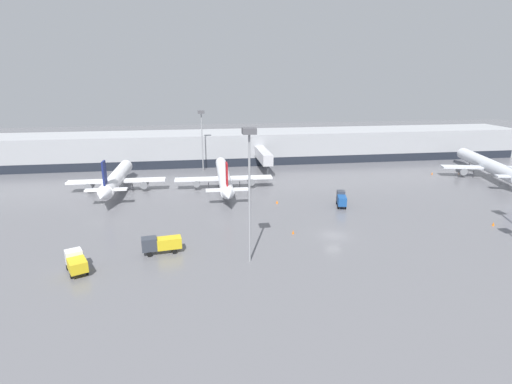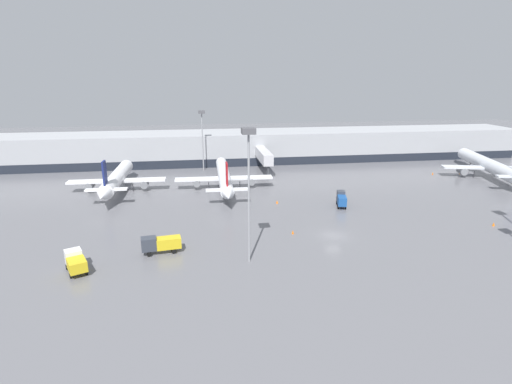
{
  "view_description": "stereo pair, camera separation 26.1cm",
  "coord_description": "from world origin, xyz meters",
  "px_view_note": "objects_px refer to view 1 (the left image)",
  "views": [
    {
      "loc": [
        -22.04,
        -58.75,
        25.49
      ],
      "look_at": [
        -10.42,
        17.15,
        3.0
      ],
      "focal_mm": 28.0,
      "sensor_mm": 36.0,
      "label": 1
    },
    {
      "loc": [
        -21.78,
        -58.79,
        25.49
      ],
      "look_at": [
        -10.42,
        17.15,
        3.0
      ],
      "focal_mm": 28.0,
      "sensor_mm": 36.0,
      "label": 2
    }
  ],
  "objects_px": {
    "service_truck_2": "(341,199)",
    "apron_light_mast_3": "(249,159)",
    "parked_jet_0": "(224,176)",
    "traffic_cone_0": "(293,232)",
    "apron_light_mast_5": "(201,123)",
    "traffic_cone_4": "(277,202)",
    "service_truck_1": "(76,262)",
    "service_truck_0": "(161,243)",
    "traffic_cone_1": "(432,173)",
    "parked_jet_1": "(117,179)",
    "parked_jet_2": "(488,165)",
    "traffic_cone_2": "(493,224)",
    "traffic_cone_3": "(459,171)"
  },
  "relations": [
    {
      "from": "service_truck_1",
      "to": "traffic_cone_4",
      "type": "distance_m",
      "value": 41.49
    },
    {
      "from": "service_truck_1",
      "to": "apron_light_mast_3",
      "type": "distance_m",
      "value": 27.03
    },
    {
      "from": "traffic_cone_2",
      "to": "apron_light_mast_5",
      "type": "distance_m",
      "value": 72.29
    },
    {
      "from": "parked_jet_0",
      "to": "traffic_cone_1",
      "type": "bearing_deg",
      "value": -83.62
    },
    {
      "from": "service_truck_2",
      "to": "parked_jet_1",
      "type": "bearing_deg",
      "value": 82.91
    },
    {
      "from": "parked_jet_2",
      "to": "service_truck_0",
      "type": "relative_size",
      "value": 6.56
    },
    {
      "from": "traffic_cone_1",
      "to": "traffic_cone_0",
      "type": "bearing_deg",
      "value": -143.24
    },
    {
      "from": "parked_jet_1",
      "to": "parked_jet_2",
      "type": "height_order",
      "value": "parked_jet_2"
    },
    {
      "from": "parked_jet_1",
      "to": "apron_light_mast_3",
      "type": "distance_m",
      "value": 48.67
    },
    {
      "from": "parked_jet_2",
      "to": "service_truck_0",
      "type": "xyz_separation_m",
      "value": [
        -80.43,
        -34.62,
        -1.58
      ]
    },
    {
      "from": "parked_jet_2",
      "to": "traffic_cone_3",
      "type": "distance_m",
      "value": 7.45
    },
    {
      "from": "traffic_cone_4",
      "to": "traffic_cone_3",
      "type": "bearing_deg",
      "value": 19.49
    },
    {
      "from": "service_truck_1",
      "to": "traffic_cone_2",
      "type": "xyz_separation_m",
      "value": [
        67.93,
        7.1,
        -1.2
      ]
    },
    {
      "from": "service_truck_2",
      "to": "apron_light_mast_3",
      "type": "relative_size",
      "value": 0.26
    },
    {
      "from": "service_truck_0",
      "to": "traffic_cone_0",
      "type": "relative_size",
      "value": 8.84
    },
    {
      "from": "service_truck_2",
      "to": "traffic_cone_0",
      "type": "height_order",
      "value": "service_truck_2"
    },
    {
      "from": "parked_jet_1",
      "to": "traffic_cone_1",
      "type": "relative_size",
      "value": 48.72
    },
    {
      "from": "traffic_cone_3",
      "to": "apron_light_mast_5",
      "type": "bearing_deg",
      "value": 169.12
    },
    {
      "from": "service_truck_0",
      "to": "parked_jet_1",
      "type": "bearing_deg",
      "value": -78.73
    },
    {
      "from": "service_truck_0",
      "to": "service_truck_1",
      "type": "distance_m",
      "value": 11.7
    },
    {
      "from": "apron_light_mast_3",
      "to": "apron_light_mast_5",
      "type": "distance_m",
      "value": 58.71
    },
    {
      "from": "parked_jet_1",
      "to": "service_truck_0",
      "type": "xyz_separation_m",
      "value": [
        12.37,
        -35.3,
        -1.46
      ]
    },
    {
      "from": "apron_light_mast_5",
      "to": "service_truck_2",
      "type": "bearing_deg",
      "value": -53.87
    },
    {
      "from": "service_truck_0",
      "to": "traffic_cone_0",
      "type": "distance_m",
      "value": 21.68
    },
    {
      "from": "traffic_cone_0",
      "to": "traffic_cone_4",
      "type": "relative_size",
      "value": 1.11
    },
    {
      "from": "parked_jet_0",
      "to": "service_truck_0",
      "type": "height_order",
      "value": "parked_jet_0"
    },
    {
      "from": "parked_jet_1",
      "to": "service_truck_1",
      "type": "distance_m",
      "value": 39.75
    },
    {
      "from": "traffic_cone_2",
      "to": "traffic_cone_4",
      "type": "distance_m",
      "value": 39.68
    },
    {
      "from": "parked_jet_0",
      "to": "service_truck_1",
      "type": "relative_size",
      "value": 7.18
    },
    {
      "from": "apron_light_mast_5",
      "to": "traffic_cone_3",
      "type": "bearing_deg",
      "value": -10.88
    },
    {
      "from": "parked_jet_0",
      "to": "apron_light_mast_3",
      "type": "relative_size",
      "value": 1.91
    },
    {
      "from": "traffic_cone_4",
      "to": "apron_light_mast_5",
      "type": "relative_size",
      "value": 0.04
    },
    {
      "from": "parked_jet_1",
      "to": "traffic_cone_2",
      "type": "relative_size",
      "value": 50.88
    },
    {
      "from": "traffic_cone_0",
      "to": "apron_light_mast_3",
      "type": "bearing_deg",
      "value": -133.39
    },
    {
      "from": "apron_light_mast_3",
      "to": "parked_jet_1",
      "type": "bearing_deg",
      "value": 122.0
    },
    {
      "from": "traffic_cone_2",
      "to": "apron_light_mast_3",
      "type": "xyz_separation_m",
      "value": [
        -44.45,
        -7.43,
        14.59
      ]
    },
    {
      "from": "service_truck_1",
      "to": "traffic_cone_3",
      "type": "xyz_separation_m",
      "value": [
        87.53,
        44.84,
        -1.15
      ]
    },
    {
      "from": "service_truck_1",
      "to": "apron_light_mast_3",
      "type": "height_order",
      "value": "apron_light_mast_3"
    },
    {
      "from": "parked_jet_0",
      "to": "traffic_cone_0",
      "type": "height_order",
      "value": "parked_jet_0"
    },
    {
      "from": "service_truck_1",
      "to": "traffic_cone_2",
      "type": "relative_size",
      "value": 7.87
    },
    {
      "from": "traffic_cone_1",
      "to": "traffic_cone_4",
      "type": "bearing_deg",
      "value": -158.41
    },
    {
      "from": "parked_jet_1",
      "to": "service_truck_0",
      "type": "bearing_deg",
      "value": -160.0
    },
    {
      "from": "traffic_cone_1",
      "to": "apron_light_mast_3",
      "type": "relative_size",
      "value": 0.04
    },
    {
      "from": "parked_jet_2",
      "to": "traffic_cone_0",
      "type": "height_order",
      "value": "parked_jet_2"
    },
    {
      "from": "parked_jet_1",
      "to": "parked_jet_2",
      "type": "xyz_separation_m",
      "value": [
        92.8,
        -0.68,
        0.12
      ]
    },
    {
      "from": "parked_jet_1",
      "to": "traffic_cone_3",
      "type": "relative_size",
      "value": 44.07
    },
    {
      "from": "traffic_cone_3",
      "to": "traffic_cone_4",
      "type": "bearing_deg",
      "value": -160.51
    },
    {
      "from": "traffic_cone_2",
      "to": "traffic_cone_3",
      "type": "height_order",
      "value": "traffic_cone_3"
    },
    {
      "from": "traffic_cone_1",
      "to": "traffic_cone_3",
      "type": "distance_m",
      "value": 8.81
    },
    {
      "from": "parked_jet_1",
      "to": "apron_light_mast_3",
      "type": "bearing_deg",
      "value": -147.32
    }
  ]
}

